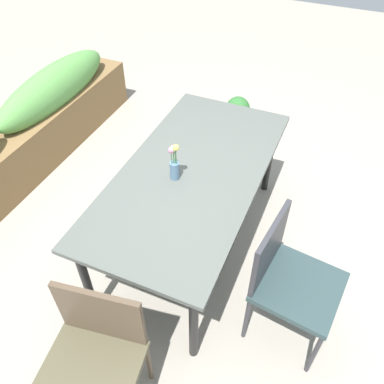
% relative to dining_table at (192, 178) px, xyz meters
% --- Properties ---
extents(ground_plane, '(12.00, 12.00, 0.00)m').
position_rel_dining_table_xyz_m(ground_plane, '(-0.05, -0.04, -0.69)').
color(ground_plane, gray).
extents(dining_table, '(1.85, 0.91, 0.75)m').
position_rel_dining_table_xyz_m(dining_table, '(0.00, 0.00, 0.00)').
color(dining_table, '#4C514C').
rests_on(dining_table, ground).
extents(chair_near_left, '(0.53, 0.53, 0.90)m').
position_rel_dining_table_xyz_m(chair_near_left, '(-0.40, -0.79, -0.16)').
color(chair_near_left, '#283B3C').
rests_on(chair_near_left, ground).
extents(chair_end_left, '(0.57, 0.57, 0.85)m').
position_rel_dining_table_xyz_m(chair_end_left, '(-1.26, 0.01, -0.20)').
color(chair_end_left, '#4C4732').
rests_on(chair_end_left, ground).
extents(flower_vase, '(0.07, 0.07, 0.28)m').
position_rel_dining_table_xyz_m(flower_vase, '(-0.11, 0.08, 0.18)').
color(flower_vase, slate).
rests_on(flower_vase, dining_table).
extents(planter_box, '(3.39, 0.38, 0.80)m').
position_rel_dining_table_xyz_m(planter_box, '(0.01, 1.77, -0.31)').
color(planter_box, brown).
rests_on(planter_box, ground).
extents(potted_plant, '(0.24, 0.24, 0.48)m').
position_rel_dining_table_xyz_m(potted_plant, '(1.47, 0.13, -0.44)').
color(potted_plant, '#9E6047').
rests_on(potted_plant, ground).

